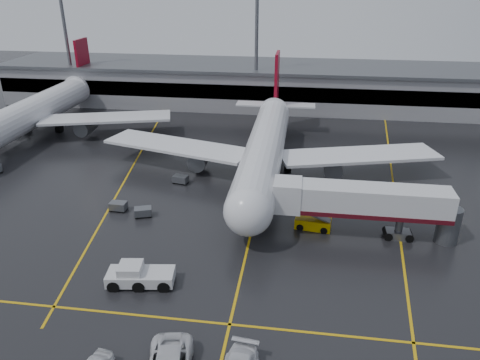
# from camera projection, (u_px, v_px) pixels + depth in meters

# --- Properties ---
(ground) EXTENTS (220.00, 220.00, 0.00)m
(ground) POSITION_uv_depth(u_px,v_px,m) (258.00, 203.00, 57.55)
(ground) COLOR black
(ground) RESTS_ON ground
(apron_line_centre) EXTENTS (0.25, 90.00, 0.02)m
(apron_line_centre) POSITION_uv_depth(u_px,v_px,m) (258.00, 203.00, 57.55)
(apron_line_centre) COLOR gold
(apron_line_centre) RESTS_ON ground
(apron_line_stop) EXTENTS (60.00, 0.25, 0.02)m
(apron_line_stop) POSITION_uv_depth(u_px,v_px,m) (230.00, 324.00, 37.72)
(apron_line_stop) COLOR gold
(apron_line_stop) RESTS_ON ground
(apron_line_left) EXTENTS (9.99, 69.35, 0.02)m
(apron_line_left) POSITION_uv_depth(u_px,v_px,m) (134.00, 165.00, 69.14)
(apron_line_left) COLOR gold
(apron_line_left) RESTS_ON ground
(apron_line_right) EXTENTS (7.57, 69.64, 0.02)m
(apron_line_right) POSITION_uv_depth(u_px,v_px,m) (393.00, 179.00, 64.24)
(apron_line_right) COLOR gold
(apron_line_right) RESTS_ON ground
(terminal) EXTENTS (122.00, 19.00, 8.60)m
(terminal) POSITION_uv_depth(u_px,v_px,m) (282.00, 85.00, 98.97)
(terminal) COLOR gray
(terminal) RESTS_ON ground
(light_mast_left) EXTENTS (3.00, 1.20, 25.45)m
(light_mast_left) POSITION_uv_depth(u_px,v_px,m) (66.00, 36.00, 95.22)
(light_mast_left) COLOR #595B60
(light_mast_left) RESTS_ON ground
(light_mast_mid) EXTENTS (3.00, 1.20, 25.45)m
(light_mast_mid) POSITION_uv_depth(u_px,v_px,m) (257.00, 40.00, 90.06)
(light_mast_mid) COLOR #595B60
(light_mast_mid) RESTS_ON ground
(main_airliner) EXTENTS (48.80, 45.60, 14.10)m
(main_airliner) POSITION_uv_depth(u_px,v_px,m) (266.00, 146.00, 64.55)
(main_airliner) COLOR silver
(main_airliner) RESTS_ON ground
(second_airliner) EXTENTS (48.80, 45.60, 14.10)m
(second_airliner) POSITION_uv_depth(u_px,v_px,m) (35.00, 111.00, 80.78)
(second_airliner) COLOR silver
(second_airliner) RESTS_ON ground
(jet_bridge) EXTENTS (19.90, 3.40, 6.05)m
(jet_bridge) POSITION_uv_depth(u_px,v_px,m) (363.00, 203.00, 48.99)
(jet_bridge) COLOR silver
(jet_bridge) RESTS_ON ground
(pushback_tractor) EXTENTS (6.44, 3.38, 2.20)m
(pushback_tractor) POSITION_uv_depth(u_px,v_px,m) (139.00, 276.00, 42.32)
(pushback_tractor) COLOR silver
(pushback_tractor) RESTS_ON ground
(belt_loader) EXTENTS (4.19, 2.32, 2.53)m
(belt_loader) POSITION_uv_depth(u_px,v_px,m) (313.00, 223.00, 51.71)
(belt_loader) COLOR #C49C03
(belt_loader) RESTS_ON ground
(baggage_cart_a) EXTENTS (2.32, 1.88, 1.12)m
(baggage_cart_a) POSITION_uv_depth(u_px,v_px,m) (143.00, 212.00, 54.23)
(baggage_cart_a) COLOR #595B60
(baggage_cart_a) RESTS_ON ground
(baggage_cart_b) EXTENTS (2.04, 1.37, 1.12)m
(baggage_cart_b) POSITION_uv_depth(u_px,v_px,m) (118.00, 206.00, 55.58)
(baggage_cart_b) COLOR #595B60
(baggage_cart_b) RESTS_ON ground
(baggage_cart_c) EXTENTS (2.21, 1.66, 1.12)m
(baggage_cart_c) POSITION_uv_depth(u_px,v_px,m) (181.00, 179.00, 62.85)
(baggage_cart_c) COLOR #595B60
(baggage_cart_c) RESTS_ON ground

